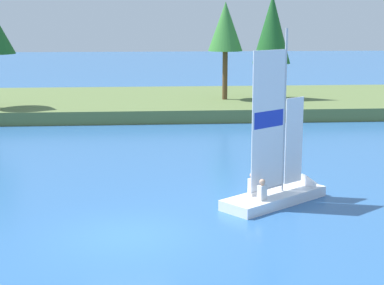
% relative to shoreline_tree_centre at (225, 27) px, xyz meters
% --- Properties ---
extents(ground_plane, '(200.00, 200.00, 0.00)m').
position_rel_shoreline_tree_centre_xyz_m(ground_plane, '(-5.96, -24.21, -5.55)').
color(ground_plane, '#2D609E').
extents(shore_bank, '(80.00, 13.35, 0.80)m').
position_rel_shoreline_tree_centre_xyz_m(shore_bank, '(-5.96, 1.60, -5.15)').
color(shore_bank, '#5B703D').
rests_on(shore_bank, ground).
extents(shoreline_tree_centre, '(2.29, 2.29, 6.42)m').
position_rel_shoreline_tree_centre_xyz_m(shoreline_tree_centre, '(0.00, 0.00, 0.00)').
color(shoreline_tree_centre, brown).
rests_on(shoreline_tree_centre, shore_bank).
extents(shoreline_tree_midright, '(2.52, 2.52, 6.91)m').
position_rel_shoreline_tree_centre_xyz_m(shoreline_tree_midright, '(3.12, 0.09, -0.13)').
color(shoreline_tree_midright, brown).
rests_on(shoreline_tree_midright, shore_bank).
extents(sailboat, '(4.36, 3.74, 6.26)m').
position_rel_shoreline_tree_centre_xyz_m(sailboat, '(-0.53, -20.85, -5.11)').
color(sailboat, white).
rests_on(sailboat, ground).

